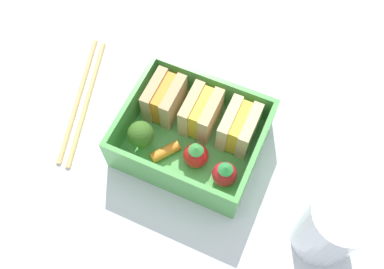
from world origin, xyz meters
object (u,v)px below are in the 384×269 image
Objects in this scene: sandwich_center_left at (201,113)px; chopstick_pair at (82,99)px; broccoli_floret at (141,135)px; sandwich_left at (165,99)px; carrot_stick_far_left at (165,152)px; strawberry_left at (225,174)px; strawberry_far_left at (196,155)px; sandwich_center at (239,127)px; drinking_glass at (331,227)px.

chopstick_pair is at bearing -170.18° from sandwich_center_left.
sandwich_left is at bearing 86.72° from broccoli_floret.
sandwich_left is 5.77cm from broccoli_floret.
broccoli_floret is at bearing 179.19° from carrot_stick_far_left.
sandwich_left is at bearing 150.71° from strawberry_left.
broccoli_floret reaches higher than chopstick_pair.
strawberry_left is 21.95cm from chopstick_pair.
strawberry_far_left is at bearing 11.00° from carrot_stick_far_left.
broccoli_floret is (-10.23, -5.76, 0.18)cm from sandwich_center.
strawberry_left is at bearing -8.23° from chopstick_pair.
strawberry_left is (0.61, -5.90, -0.89)cm from sandwich_center.
broccoli_floret is at bearing -15.52° from chopstick_pair.
carrot_stick_far_left is 1.04× the size of strawberry_left.
strawberry_far_left is 0.19× the size of chopstick_pair.
broccoli_floret is 1.24× the size of strawberry_left.
sandwich_center is 1.24× the size of broccoli_floret.
sandwich_center_left is 1.51× the size of strawberry_far_left.
sandwich_center reaches higher than broccoli_floret.
strawberry_left reaches higher than chopstick_pair.
sandwich_left is 9.90cm from sandwich_center.
sandwich_center is at bearing 56.24° from strawberry_far_left.
strawberry_left is (5.56, -5.90, -0.89)cm from sandwich_center_left.
broccoli_floret reaches higher than strawberry_left.
sandwich_center_left is 19.68cm from drinking_glass.
sandwich_center is 1.47× the size of carrot_stick_far_left.
drinking_glass reaches higher than carrot_stick_far_left.
strawberry_far_left and strawberry_left have the same top height.
sandwich_left is at bearing 180.00° from sandwich_center.
sandwich_center_left is 1.53× the size of strawberry_left.
sandwich_center is 11.74cm from broccoli_floret.
strawberry_left is (4.00, -0.82, -0.03)cm from strawberry_far_left.
carrot_stick_far_left is 3.94cm from strawberry_far_left.
broccoli_floret is at bearing -93.28° from sandwich_left.
drinking_glass reaches higher than sandwich_left.
sandwich_center_left is at bearing 9.82° from chopstick_pair.
drinking_glass is (18.06, -7.73, 1.21)cm from sandwich_center_left.
carrot_stick_far_left is at bearing -64.51° from sandwich_left.
sandwich_left reaches higher than carrot_stick_far_left.
chopstick_pair is (-11.08, -2.77, -3.34)cm from sandwich_left.
carrot_stick_far_left is 0.38× the size of drinking_glass.
drinking_glass is at bearing -8.26° from chopstick_pair.
broccoli_floret is at bearing -174.29° from strawberry_far_left.
drinking_glass is (16.50, -2.65, 2.08)cm from strawberry_far_left.
sandwich_left reaches higher than broccoli_floret.
carrot_stick_far_left is at bearing 174.57° from drinking_glass.
carrot_stick_far_left is 7.81cm from strawberry_left.
sandwich_center_left reaches higher than strawberry_far_left.
strawberry_far_left is at bearing -7.45° from chopstick_pair.
sandwich_center reaches higher than strawberry_far_left.
chopstick_pair is at bearing 164.48° from broccoli_floret.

